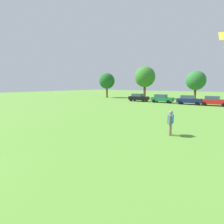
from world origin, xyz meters
name	(u,v)px	position (x,y,z in m)	size (l,w,h in m)	color
ground_plane	(160,106)	(0.00, 30.00, 0.00)	(160.00, 160.00, 0.00)	#568C33
adult_bystander	(171,121)	(6.82, 12.63, 1.05)	(0.38, 0.84, 1.78)	#8C7259
parked_car_black_0	(138,97)	(-7.02, 35.97, 0.86)	(4.30, 2.02, 1.68)	black
parked_car_green_1	(162,98)	(-1.69, 35.84, 0.86)	(4.30, 2.02, 1.68)	#196B38
parked_car_navy_2	(189,100)	(3.58, 35.29, 0.86)	(4.30, 2.02, 1.68)	#141E4C
parked_car_red_3	(214,101)	(7.61, 35.37, 0.86)	(4.30, 2.02, 1.68)	red
tree_far_left	(107,81)	(-19.86, 41.84, 4.68)	(4.45, 4.45, 6.94)	brown
tree_left	(145,77)	(-9.35, 44.39, 5.67)	(5.39, 5.39, 8.39)	brown
tree_center_left	(196,81)	(3.02, 44.48, 4.56)	(4.33, 4.33, 6.75)	brown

